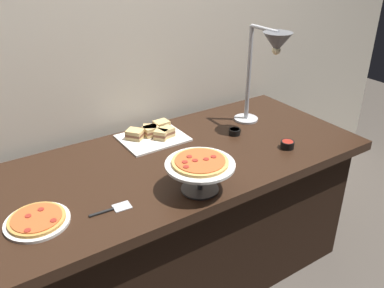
{
  "coord_description": "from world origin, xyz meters",
  "views": [
    {
      "loc": [
        -0.91,
        -1.5,
        1.74
      ],
      "look_at": [
        0.08,
        0.0,
        0.81
      ],
      "focal_mm": 38.22,
      "sensor_mm": 36.0,
      "label": 1
    }
  ],
  "objects_px": {
    "serving_spatula": "(112,209)",
    "sandwich_platter": "(153,134)",
    "pizza_plate_front": "(37,220)",
    "sauce_cup_far": "(235,132)",
    "sauce_cup_near": "(287,144)",
    "heat_lamp": "(271,53)",
    "pizza_plate_center": "(200,166)"
  },
  "relations": [
    {
      "from": "serving_spatula",
      "to": "sandwich_platter",
      "type": "bearing_deg",
      "value": 47.03
    },
    {
      "from": "pizza_plate_front",
      "to": "sauce_cup_far",
      "type": "distance_m",
      "value": 1.12
    },
    {
      "from": "pizza_plate_front",
      "to": "sauce_cup_near",
      "type": "distance_m",
      "value": 1.23
    },
    {
      "from": "heat_lamp",
      "to": "pizza_plate_center",
      "type": "distance_m",
      "value": 0.78
    },
    {
      "from": "serving_spatula",
      "to": "heat_lamp",
      "type": "bearing_deg",
      "value": 12.79
    },
    {
      "from": "pizza_plate_center",
      "to": "sandwich_platter",
      "type": "xyz_separation_m",
      "value": [
        0.07,
        0.55,
        -0.09
      ]
    },
    {
      "from": "pizza_plate_front",
      "to": "pizza_plate_center",
      "type": "height_order",
      "value": "pizza_plate_center"
    },
    {
      "from": "pizza_plate_front",
      "to": "pizza_plate_center",
      "type": "distance_m",
      "value": 0.67
    },
    {
      "from": "sandwich_platter",
      "to": "heat_lamp",
      "type": "bearing_deg",
      "value": -23.53
    },
    {
      "from": "heat_lamp",
      "to": "sauce_cup_near",
      "type": "bearing_deg",
      "value": -103.3
    },
    {
      "from": "sauce_cup_far",
      "to": "sandwich_platter",
      "type": "bearing_deg",
      "value": 151.62
    },
    {
      "from": "pizza_plate_center",
      "to": "sauce_cup_far",
      "type": "relative_size",
      "value": 4.69
    },
    {
      "from": "pizza_plate_center",
      "to": "sauce_cup_near",
      "type": "distance_m",
      "value": 0.6
    },
    {
      "from": "heat_lamp",
      "to": "pizza_plate_center",
      "type": "relative_size",
      "value": 1.88
    },
    {
      "from": "sauce_cup_near",
      "to": "serving_spatula",
      "type": "height_order",
      "value": "sauce_cup_near"
    },
    {
      "from": "pizza_plate_front",
      "to": "sauce_cup_near",
      "type": "bearing_deg",
      "value": -3.88
    },
    {
      "from": "sandwich_platter",
      "to": "pizza_plate_front",
      "type": "bearing_deg",
      "value": -150.88
    },
    {
      "from": "heat_lamp",
      "to": "sauce_cup_near",
      "type": "relative_size",
      "value": 8.01
    },
    {
      "from": "sauce_cup_far",
      "to": "pizza_plate_front",
      "type": "bearing_deg",
      "value": -170.31
    },
    {
      "from": "pizza_plate_front",
      "to": "sandwich_platter",
      "type": "distance_m",
      "value": 0.82
    },
    {
      "from": "pizza_plate_front",
      "to": "sandwich_platter",
      "type": "bearing_deg",
      "value": 29.12
    },
    {
      "from": "pizza_plate_front",
      "to": "pizza_plate_center",
      "type": "xyz_separation_m",
      "value": [
        0.64,
        -0.15,
        0.1
      ]
    },
    {
      "from": "pizza_plate_front",
      "to": "serving_spatula",
      "type": "bearing_deg",
      "value": -16.52
    },
    {
      "from": "sauce_cup_near",
      "to": "serving_spatula",
      "type": "distance_m",
      "value": 0.96
    },
    {
      "from": "sauce_cup_near",
      "to": "sauce_cup_far",
      "type": "height_order",
      "value": "sauce_cup_near"
    },
    {
      "from": "sauce_cup_far",
      "to": "serving_spatula",
      "type": "distance_m",
      "value": 0.88
    },
    {
      "from": "pizza_plate_front",
      "to": "sandwich_platter",
      "type": "xyz_separation_m",
      "value": [
        0.72,
        0.4,
        0.01
      ]
    },
    {
      "from": "sauce_cup_far",
      "to": "serving_spatula",
      "type": "height_order",
      "value": "sauce_cup_far"
    },
    {
      "from": "pizza_plate_center",
      "to": "sandwich_platter",
      "type": "distance_m",
      "value": 0.56
    },
    {
      "from": "pizza_plate_front",
      "to": "sauce_cup_far",
      "type": "relative_size",
      "value": 3.89
    },
    {
      "from": "sandwich_platter",
      "to": "sauce_cup_far",
      "type": "relative_size",
      "value": 5.3
    },
    {
      "from": "pizza_plate_center",
      "to": "serving_spatula",
      "type": "bearing_deg",
      "value": 169.03
    }
  ]
}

